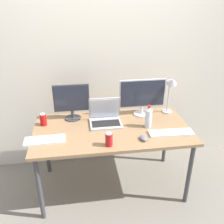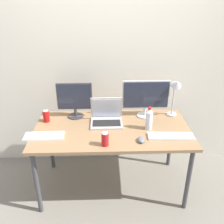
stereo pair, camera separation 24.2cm
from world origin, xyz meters
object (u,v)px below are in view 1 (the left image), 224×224
(water_bottle, at_px, (148,117))
(soda_can_by_laptop, at_px, (109,139))
(mouse_by_keyboard, at_px, (144,138))
(monitor_left, at_px, (72,101))
(mouse_by_laptop, at_px, (154,132))
(keyboard_aux, at_px, (171,133))
(desk_lamp, at_px, (171,89))
(monitor_center, at_px, (142,95))
(work_desk, at_px, (112,133))
(keyboard_main, at_px, (45,140))
(soda_can_near_keyboard, at_px, (43,120))
(laptop_silver, at_px, (105,117))

(water_bottle, distance_m, soda_can_by_laptop, 0.52)
(water_bottle, relative_size, soda_can_by_laptop, 1.89)
(mouse_by_keyboard, bearing_deg, monitor_left, 141.38)
(mouse_by_laptop, bearing_deg, keyboard_aux, -0.13)
(keyboard_aux, bearing_deg, desk_lamp, 76.53)
(monitor_center, relative_size, mouse_by_laptop, 5.33)
(keyboard_aux, bearing_deg, water_bottle, 141.17)
(work_desk, height_order, keyboard_aux, keyboard_aux)
(mouse_by_keyboard, bearing_deg, keyboard_main, 173.65)
(work_desk, height_order, water_bottle, water_bottle)
(keyboard_main, bearing_deg, monitor_left, 56.66)
(monitor_left, bearing_deg, water_bottle, -21.25)
(soda_can_near_keyboard, relative_size, desk_lamp, 0.29)
(work_desk, distance_m, keyboard_aux, 0.58)
(soda_can_near_keyboard, bearing_deg, water_bottle, -10.37)
(monitor_center, height_order, mouse_by_laptop, monitor_center)
(keyboard_aux, height_order, mouse_by_keyboard, mouse_by_keyboard)
(work_desk, bearing_deg, keyboard_main, -166.91)
(keyboard_main, xyz_separation_m, soda_can_near_keyboard, (-0.04, 0.32, 0.05))
(work_desk, xyz_separation_m, soda_can_near_keyboard, (-0.68, 0.17, 0.12))
(desk_lamp, bearing_deg, monitor_center, 175.16)
(monitor_left, xyz_separation_m, mouse_by_laptop, (0.77, -0.43, -0.19))
(keyboard_main, height_order, water_bottle, water_bottle)
(laptop_silver, xyz_separation_m, mouse_by_laptop, (0.44, -0.28, -0.04))
(keyboard_aux, bearing_deg, monitor_center, 114.43)
(keyboard_main, height_order, soda_can_by_laptop, soda_can_by_laptop)
(keyboard_main, distance_m, mouse_by_keyboard, 0.91)
(mouse_by_laptop, distance_m, water_bottle, 0.16)
(work_desk, bearing_deg, mouse_by_keyboard, -44.65)
(laptop_silver, relative_size, soda_can_by_laptop, 2.57)
(monitor_center, xyz_separation_m, keyboard_aux, (0.18, -0.45, -0.22))
(keyboard_main, distance_m, soda_can_by_laptop, 0.60)
(desk_lamp, bearing_deg, soda_can_near_keyboard, -177.09)
(monitor_left, xyz_separation_m, desk_lamp, (1.06, -0.03, 0.09))
(mouse_by_laptop, bearing_deg, soda_can_by_laptop, -152.31)
(mouse_by_keyboard, bearing_deg, desk_lamp, 50.10)
(soda_can_near_keyboard, xyz_separation_m, soda_can_by_laptop, (0.61, -0.47, 0.00))
(work_desk, bearing_deg, monitor_left, 145.55)
(monitor_left, relative_size, monitor_center, 0.77)
(monitor_left, bearing_deg, mouse_by_keyboard, -38.88)
(laptop_silver, xyz_separation_m, soda_can_by_laptop, (-0.02, -0.43, 0.00))
(keyboard_aux, distance_m, soda_can_near_keyboard, 1.28)
(work_desk, height_order, monitor_center, monitor_center)
(soda_can_by_laptop, bearing_deg, laptop_silver, 87.57)
(laptop_silver, distance_m, desk_lamp, 0.77)
(keyboard_aux, bearing_deg, mouse_by_laptop, 172.45)
(monitor_center, height_order, keyboard_main, monitor_center)
(laptop_silver, relative_size, mouse_by_keyboard, 3.19)
(water_bottle, bearing_deg, soda_can_near_keyboard, 169.63)
(water_bottle, bearing_deg, work_desk, 175.91)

